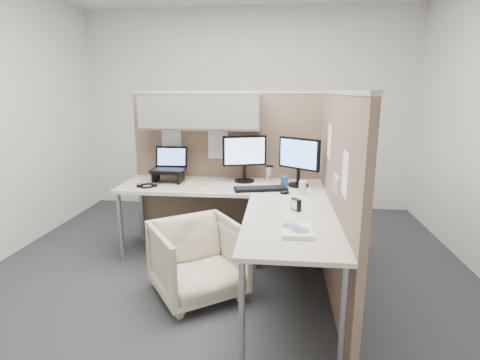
# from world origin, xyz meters

# --- Properties ---
(ground) EXTENTS (4.50, 4.50, 0.00)m
(ground) POSITION_xyz_m (0.00, 0.00, 0.00)
(ground) COLOR #2C2D30
(ground) RESTS_ON ground
(partition_back) EXTENTS (2.00, 0.36, 1.63)m
(partition_back) POSITION_xyz_m (-0.22, 0.83, 1.10)
(partition_back) COLOR #806754
(partition_back) RESTS_ON ground
(partition_right) EXTENTS (0.07, 2.03, 1.63)m
(partition_right) POSITION_xyz_m (0.90, -0.07, 0.82)
(partition_right) COLOR #806754
(partition_right) RESTS_ON ground
(desk) EXTENTS (2.00, 1.98, 0.73)m
(desk) POSITION_xyz_m (0.12, 0.13, 0.69)
(desk) COLOR beige
(desk) RESTS_ON ground
(office_chair) EXTENTS (0.88, 0.87, 0.67)m
(office_chair) POSITION_xyz_m (-0.19, -0.26, 0.34)
(office_chair) COLOR beige
(office_chair) RESTS_ON ground
(monitor_left) EXTENTS (0.43, 0.20, 0.47)m
(monitor_left) POSITION_xyz_m (0.10, 0.69, 1.00)
(monitor_left) COLOR black
(monitor_left) RESTS_ON desk
(monitor_right) EXTENTS (0.38, 0.29, 0.47)m
(monitor_right) POSITION_xyz_m (0.63, 0.57, 1.00)
(monitor_right) COLOR black
(monitor_right) RESTS_ON desk
(laptop_station) EXTENTS (0.33, 0.28, 0.34)m
(laptop_station) POSITION_xyz_m (-0.66, 0.62, 0.86)
(laptop_station) COLOR black
(laptop_station) RESTS_ON desk
(keyboard) EXTENTS (0.51, 0.27, 0.02)m
(keyboard) POSITION_xyz_m (0.28, 0.37, 0.74)
(keyboard) COLOR black
(keyboard) RESTS_ON desk
(mouse) EXTENTS (0.10, 0.07, 0.03)m
(mouse) POSITION_xyz_m (0.50, 0.26, 0.75)
(mouse) COLOR black
(mouse) RESTS_ON desk
(travel_mug) EXTENTS (0.08, 0.08, 0.18)m
(travel_mug) POSITION_xyz_m (0.35, 0.66, 0.82)
(travel_mug) COLOR silver
(travel_mug) RESTS_ON desk
(soda_can_green) EXTENTS (0.07, 0.07, 0.12)m
(soda_can_green) POSITION_xyz_m (0.66, 0.27, 0.79)
(soda_can_green) COLOR silver
(soda_can_green) RESTS_ON desk
(soda_can_silver) EXTENTS (0.07, 0.07, 0.12)m
(soda_can_silver) POSITION_xyz_m (0.50, 0.44, 0.79)
(soda_can_silver) COLOR #1E3FA5
(soda_can_silver) RESTS_ON desk
(sticky_note_c) EXTENTS (0.10, 0.10, 0.01)m
(sticky_note_c) POSITION_xyz_m (-0.45, 0.59, 0.73)
(sticky_note_c) COLOR yellow
(sticky_note_c) RESTS_ON desk
(sticky_note_a) EXTENTS (0.10, 0.10, 0.01)m
(sticky_note_a) POSITION_xyz_m (-0.25, 0.34, 0.73)
(sticky_note_a) COLOR yellow
(sticky_note_a) RESTS_ON desk
(headphones) EXTENTS (0.20, 0.20, 0.03)m
(headphones) POSITION_xyz_m (-0.81, 0.38, 0.74)
(headphones) COLOR black
(headphones) RESTS_ON desk
(paper_stack) EXTENTS (0.21, 0.26, 0.03)m
(paper_stack) POSITION_xyz_m (0.57, -0.68, 0.75)
(paper_stack) COLOR white
(paper_stack) RESTS_ON desk
(desk_clock) EXTENTS (0.08, 0.10, 0.09)m
(desk_clock) POSITION_xyz_m (0.58, -0.20, 0.78)
(desk_clock) COLOR black
(desk_clock) RESTS_ON desk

